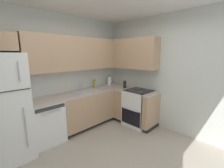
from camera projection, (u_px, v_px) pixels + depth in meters
ground_plane at (113, 162)px, 2.52m from camera, size 3.45×3.40×0.02m
wall_back at (61, 74)px, 3.45m from camera, size 3.55×0.05×2.67m
wall_right at (166, 74)px, 3.47m from camera, size 0.05×3.50×2.67m
refrigerator at (0, 110)px, 2.40m from camera, size 0.80×0.74×1.81m
dishwasher at (46, 122)px, 3.03m from camera, size 0.60×0.63×0.86m
lower_cabinets_back at (86, 109)px, 3.72m from camera, size 1.36×0.62×0.86m
countertop_back at (85, 92)px, 3.63m from camera, size 2.56×0.60×0.03m
lower_cabinets_right at (133, 107)px, 3.89m from camera, size 0.62×1.03×0.86m
countertop_right at (133, 90)px, 3.80m from camera, size 0.60×1.03×0.03m
oven_range at (139, 107)px, 3.78m from camera, size 0.68×0.62×1.04m
upper_cabinets_back at (74, 54)px, 3.43m from camera, size 2.24×0.34×0.76m
upper_cabinets_right at (130, 54)px, 3.89m from camera, size 0.32×1.55×0.76m
sink at (87, 93)px, 3.63m from camera, size 0.67×0.40×0.10m
faucet at (82, 85)px, 3.75m from camera, size 0.07×0.16×0.21m
soap_bottle at (95, 84)px, 4.04m from camera, size 0.06×0.06×0.22m
paper_towel_roll at (109, 81)px, 4.38m from camera, size 0.11×0.11×0.31m
oil_bottle at (125, 85)px, 3.98m from camera, size 0.08×0.08×0.21m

